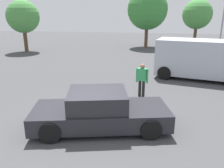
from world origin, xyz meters
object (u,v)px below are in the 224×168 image
at_px(pedestrian, 142,78).
at_px(light_post_near, 224,11).
at_px(sedan_foreground, 100,111).
at_px(van_white, 200,58).

bearing_deg(pedestrian, light_post_near, -12.46).
bearing_deg(pedestrian, sedan_foreground, 175.01).
bearing_deg(van_white, pedestrian, 62.11).
distance_m(sedan_foreground, light_post_near, 17.18).
bearing_deg(light_post_near, van_white, -110.70).
height_order(pedestrian, light_post_near, light_post_near).
relative_size(van_white, light_post_near, 0.92).
bearing_deg(sedan_foreground, light_post_near, 49.79).
bearing_deg(light_post_near, pedestrian, -117.46).
xyz_separation_m(van_white, light_post_near, (3.13, 8.27, 2.69)).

